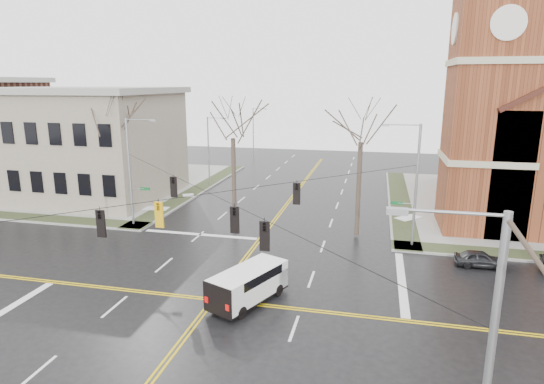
% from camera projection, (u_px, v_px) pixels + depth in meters
% --- Properties ---
extents(ground, '(120.00, 120.00, 0.00)m').
position_uv_depth(ground, '(214.00, 300.00, 25.69)').
color(ground, black).
rests_on(ground, ground).
extents(sidewalks, '(80.00, 80.00, 0.17)m').
position_uv_depth(sidewalks, '(213.00, 298.00, 25.67)').
color(sidewalks, gray).
rests_on(sidewalks, ground).
extents(road_markings, '(100.00, 100.00, 0.01)m').
position_uv_depth(road_markings, '(214.00, 300.00, 25.69)').
color(road_markings, gold).
rests_on(road_markings, ground).
extents(civic_building_a, '(18.00, 14.00, 11.00)m').
position_uv_depth(civic_building_a, '(82.00, 145.00, 48.18)').
color(civic_building_a, gray).
rests_on(civic_building_a, ground).
extents(signal_pole_ne, '(2.75, 0.22, 9.00)m').
position_uv_depth(signal_pole_ne, '(414.00, 182.00, 32.94)').
color(signal_pole_ne, gray).
rests_on(signal_pole_ne, ground).
extents(signal_pole_nw, '(2.75, 0.22, 9.00)m').
position_uv_depth(signal_pole_nw, '(132.00, 169.00, 37.91)').
color(signal_pole_nw, gray).
rests_on(signal_pole_nw, ground).
extents(signal_pole_se, '(2.75, 0.22, 9.00)m').
position_uv_depth(signal_pole_se, '(480.00, 375.00, 11.15)').
color(signal_pole_se, gray).
rests_on(signal_pole_se, ground).
extents(span_wires, '(23.02, 23.02, 0.03)m').
position_uv_depth(span_wires, '(210.00, 193.00, 24.24)').
color(span_wires, black).
rests_on(span_wires, ground).
extents(traffic_signals, '(8.21, 8.26, 1.30)m').
position_uv_depth(traffic_signals, '(206.00, 210.00, 23.78)').
color(traffic_signals, black).
rests_on(traffic_signals, ground).
extents(streetlight_north_a, '(2.30, 0.20, 8.00)m').
position_uv_depth(streetlight_north_a, '(210.00, 148.00, 53.50)').
color(streetlight_north_a, gray).
rests_on(streetlight_north_a, ground).
extents(streetlight_north_b, '(2.30, 0.20, 8.00)m').
position_uv_depth(streetlight_north_b, '(254.00, 131.00, 72.44)').
color(streetlight_north_b, gray).
rests_on(streetlight_north_b, ground).
extents(cargo_van, '(3.82, 5.40, 1.93)m').
position_uv_depth(cargo_van, '(251.00, 282.00, 25.34)').
color(cargo_van, white).
rests_on(cargo_van, ground).
extents(parked_car_a, '(3.28, 1.36, 1.11)m').
position_uv_depth(parked_car_a, '(480.00, 259.00, 30.17)').
color(parked_car_a, black).
rests_on(parked_car_a, ground).
extents(tree_nw_far, '(4.00, 4.00, 11.19)m').
position_uv_depth(tree_nw_far, '(114.00, 128.00, 39.49)').
color(tree_nw_far, '#352B21').
rests_on(tree_nw_far, ground).
extents(tree_nw_near, '(4.00, 4.00, 11.14)m').
position_uv_depth(tree_nw_near, '(233.00, 132.00, 36.60)').
color(tree_nw_near, '#352B21').
rests_on(tree_nw_near, ground).
extents(tree_ne, '(4.00, 4.00, 11.10)m').
position_uv_depth(tree_ne, '(361.00, 136.00, 34.35)').
color(tree_ne, '#352B21').
rests_on(tree_ne, ground).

